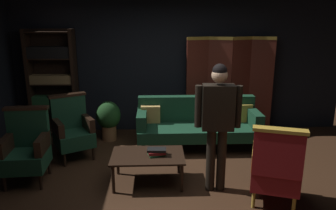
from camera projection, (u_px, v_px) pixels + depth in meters
ground_plane at (170, 187)px, 4.38m from camera, size 10.00×10.00×0.00m
back_wall at (165, 62)px, 6.38m from camera, size 7.20×0.10×2.80m
folding_screen at (229, 84)px, 6.33m from camera, size 1.73×0.23×1.90m
bookshelf at (53, 82)px, 6.14m from camera, size 0.90×0.32×2.05m
velvet_couch at (197, 122)px, 5.69m from camera, size 2.12×0.78×0.88m
coffee_table at (148, 158)px, 4.42m from camera, size 1.00×0.64×0.42m
armchair_gilt_accent at (276, 167)px, 3.88m from camera, size 0.73×0.73×1.04m
armchair_wing_left at (72, 129)px, 5.24m from camera, size 0.79×0.79×1.04m
armchair_wing_right at (27, 148)px, 4.46m from camera, size 0.62×0.61×1.04m
standing_figure at (218, 117)px, 4.06m from camera, size 0.59×0.25×1.70m
potted_plant at (108, 118)px, 6.01m from camera, size 0.46×0.46×0.75m
book_green_cloth at (157, 154)px, 4.38m from camera, size 0.26×0.20×0.03m
book_red_leather at (157, 152)px, 4.37m from camera, size 0.25×0.18×0.04m
book_black_cloth at (157, 150)px, 4.36m from camera, size 0.26×0.16×0.03m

